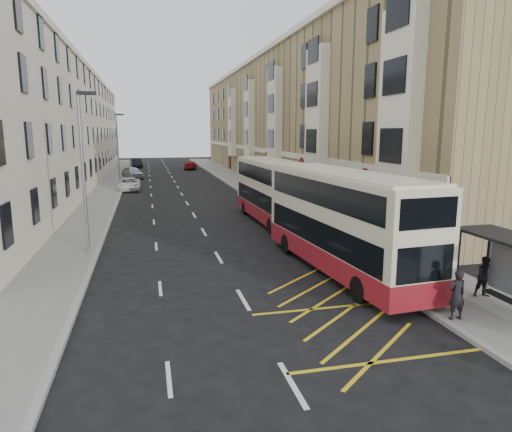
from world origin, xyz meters
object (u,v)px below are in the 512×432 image
object	(u,v)px
street_lamp_near	(84,164)
street_lamp_far	(118,146)
pedestrian_near	(457,295)
double_decker_rear	(272,191)
pedestrian_mid	(486,277)
pedestrian_far	(427,281)
double_decker_front	(342,222)
car_silver	(133,172)
car_dark	(136,163)
car_red	(190,165)
white_van	(129,184)

from	to	relation	value
street_lamp_near	street_lamp_far	world-z (taller)	same
street_lamp_near	pedestrian_near	bearing A→B (deg)	-42.72
double_decker_rear	pedestrian_mid	world-z (taller)	double_decker_rear
pedestrian_mid	pedestrian_far	size ratio (longest dim) A/B	1.00
double_decker_front	double_decker_rear	world-z (taller)	double_decker_front
car_silver	car_dark	world-z (taller)	car_dark
double_decker_front	double_decker_rear	size ratio (longest dim) A/B	1.06
pedestrian_near	car_red	bearing A→B (deg)	-88.97
double_decker_rear	car_red	distance (m)	46.22
street_lamp_near	pedestrian_near	distance (m)	17.67
double_decker_front	pedestrian_near	distance (m)	6.40
car_silver	double_decker_front	bearing A→B (deg)	-98.19
white_van	car_red	size ratio (longest dim) A/B	1.00
pedestrian_far	car_dark	size ratio (longest dim) A/B	0.32
pedestrian_mid	double_decker_front	bearing A→B (deg)	140.39
double_decker_front	white_van	world-z (taller)	double_decker_front
street_lamp_near	double_decker_front	distance (m)	12.87
double_decker_rear	pedestrian_far	distance (m)	16.24
pedestrian_near	car_silver	xyz separation A→B (m)	(-11.55, 50.86, -0.20)
street_lamp_near	double_decker_rear	bearing A→B (deg)	27.97
double_decker_front	pedestrian_near	bearing A→B (deg)	-81.93
street_lamp_far	pedestrian_near	world-z (taller)	street_lamp_far
pedestrian_far	car_dark	bearing A→B (deg)	-52.55
street_lamp_near	car_silver	distance (m)	39.33
double_decker_front	pedestrian_far	world-z (taller)	double_decker_front
street_lamp_near	double_decker_front	size ratio (longest dim) A/B	0.69
white_van	car_dark	size ratio (longest dim) A/B	0.98
pedestrian_near	street_lamp_far	bearing A→B (deg)	-74.39
pedestrian_near	car_dark	world-z (taller)	pedestrian_near
street_lamp_far	double_decker_front	size ratio (longest dim) A/B	0.69
white_van	street_lamp_near	bearing A→B (deg)	-91.87
street_lamp_far	white_van	bearing A→B (deg)	-72.85
double_decker_front	pedestrian_near	size ratio (longest dim) A/B	6.80
pedestrian_mid	double_decker_rear	bearing A→B (deg)	113.89
pedestrian_far	double_decker_rear	bearing A→B (deg)	-57.26
double_decker_rear	pedestrian_far	world-z (taller)	double_decker_rear
double_decker_rear	car_silver	xyz separation A→B (m)	(-10.20, 33.10, -1.40)
pedestrian_near	white_van	xyz separation A→B (m)	(-11.55, 38.00, -0.33)
pedestrian_far	car_silver	xyz separation A→B (m)	(-11.55, 49.24, -0.13)
pedestrian_far	street_lamp_near	bearing A→B (deg)	-10.55
car_silver	street_lamp_near	bearing A→B (deg)	-112.71
double_decker_front	pedestrian_near	xyz separation A→B (m)	(1.35, -6.12, -1.31)
car_dark	car_silver	bearing A→B (deg)	-96.47
double_decker_rear	pedestrian_near	size ratio (longest dim) A/B	6.41
white_van	car_red	xyz separation A→B (m)	(8.93, 25.93, 0.03)
street_lamp_near	car_dark	xyz separation A→B (m)	(1.28, 58.15, -3.83)
street_lamp_near	car_red	world-z (taller)	street_lamp_near
double_decker_front	car_dark	world-z (taller)	double_decker_front
car_red	pedestrian_near	bearing A→B (deg)	100.92
car_silver	pedestrian_near	bearing A→B (deg)	-98.23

